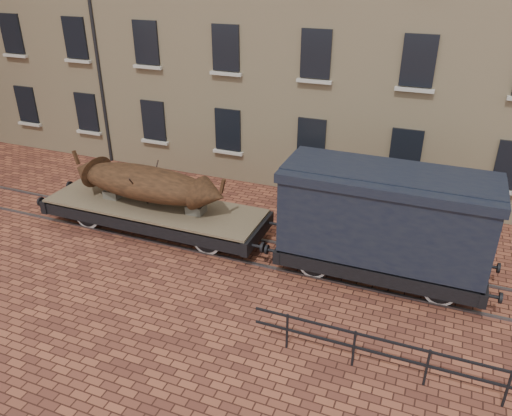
% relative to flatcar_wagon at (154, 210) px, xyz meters
% --- Properties ---
extents(ground, '(90.00, 90.00, 0.00)m').
position_rel_flatcar_wagon_xyz_m(ground, '(3.01, -0.00, -0.80)').
color(ground, '#53291E').
extents(rail_track, '(30.00, 1.52, 0.06)m').
position_rel_flatcar_wagon_xyz_m(rail_track, '(3.01, -0.00, -0.77)').
color(rail_track, '#59595E').
rests_on(rail_track, ground).
extents(fence, '(11.20, 0.06, 1.00)m').
position_rel_flatcar_wagon_xyz_m(fence, '(10.81, -3.80, -0.13)').
color(fence, black).
rests_on(fence, ground).
extents(flatcar_wagon, '(8.52, 2.31, 1.29)m').
position_rel_flatcar_wagon_xyz_m(flatcar_wagon, '(0.00, 0.00, 0.00)').
color(flatcar_wagon, brown).
rests_on(flatcar_wagon, ground).
extents(iron_boat, '(6.00, 1.91, 1.46)m').
position_rel_flatcar_wagon_xyz_m(iron_boat, '(-0.23, -0.00, 0.97)').
color(iron_boat, '#4C2C17').
rests_on(iron_boat, flatcar_wagon).
extents(goods_van, '(6.48, 2.36, 3.35)m').
position_rel_flatcar_wagon_xyz_m(goods_van, '(7.55, -0.00, 1.30)').
color(goods_van, black).
rests_on(goods_van, ground).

